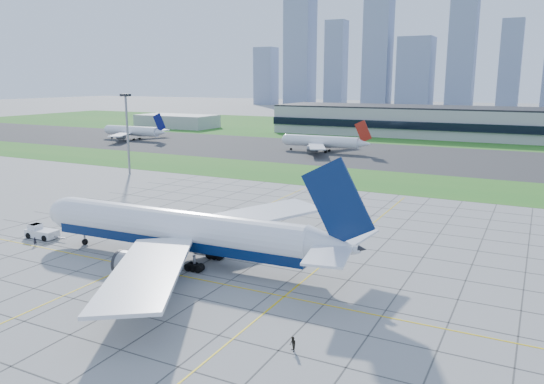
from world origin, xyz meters
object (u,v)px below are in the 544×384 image
object	(u,v)px
crew_near	(35,241)
crew_far	(293,344)
light_mast	(127,124)
distant_jet_1	(323,141)
airliner	(181,231)
pushback_tug	(41,232)
distant_jet_0	(133,131)

from	to	relation	value
crew_near	crew_far	distance (m)	60.34
light_mast	distant_jet_1	distance (m)	86.49
airliner	distant_jet_1	xyz separation A→B (m)	(-29.46, 138.81, -0.81)
light_mast	pushback_tug	xyz separation A→B (m)	(33.72, -62.75, -15.04)
pushback_tug	crew_near	bearing A→B (deg)	-53.87
distant_jet_0	distant_jet_1	size ratio (longest dim) A/B	1.00
airliner	distant_jet_0	size ratio (longest dim) A/B	1.46
distant_jet_1	crew_far	bearing A→B (deg)	-69.53
crew_far	light_mast	bearing A→B (deg)	-173.99
crew_near	distant_jet_1	size ratio (longest dim) A/B	0.04
distant_jet_1	airliner	bearing A→B (deg)	-78.02
light_mast	pushback_tug	size ratio (longest dim) A/B	2.75
light_mast	distant_jet_0	bearing A→B (deg)	130.66
light_mast	crew_near	world-z (taller)	light_mast
light_mast	distant_jet_0	xyz separation A→B (m)	(-66.42, 77.31, -11.70)
light_mast	airliner	distance (m)	90.73
pushback_tug	crew_far	size ratio (longest dim) A/B	5.34
pushback_tug	crew_far	xyz separation A→B (m)	(61.79, -17.67, -0.27)
distant_jet_0	distant_jet_1	xyz separation A→B (m)	(102.96, 0.20, 0.00)
crew_far	distant_jet_1	distance (m)	168.63
crew_near	distant_jet_0	distance (m)	177.13
airliner	distant_jet_0	xyz separation A→B (m)	(-132.42, 138.61, -0.81)
pushback_tug	distant_jet_1	xyz separation A→B (m)	(2.82, 140.27, 3.34)
crew_near	distant_jet_0	size ratio (longest dim) A/B	0.04
crew_far	distant_jet_0	world-z (taller)	distant_jet_0
light_mast	airliner	size ratio (longest dim) A/B	0.41
distant_jet_0	airliner	bearing A→B (deg)	-46.31
distant_jet_0	light_mast	bearing A→B (deg)	-49.34
airliner	pushback_tug	bearing A→B (deg)	-179.74
light_mast	distant_jet_1	bearing A→B (deg)	64.76
light_mast	crew_near	bearing A→B (deg)	-61.09
pushback_tug	distant_jet_1	world-z (taller)	distant_jet_1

